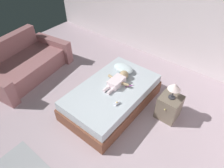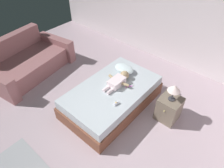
# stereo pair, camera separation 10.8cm
# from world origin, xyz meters

# --- Properties ---
(ground_plane) EXTENTS (8.00, 8.00, 0.00)m
(ground_plane) POSITION_xyz_m (0.00, 0.00, 0.00)
(ground_plane) COLOR #B09AA4
(wall_behind_bed) EXTENTS (8.00, 0.12, 2.66)m
(wall_behind_bed) POSITION_xyz_m (0.00, 3.00, 1.33)
(wall_behind_bed) COLOR silver
(wall_behind_bed) RESTS_ON ground_plane
(bed) EXTENTS (1.15, 1.95, 0.47)m
(bed) POSITION_xyz_m (-0.19, 0.77, 0.23)
(bed) COLOR brown
(bed) RESTS_ON ground_plane
(pillow) EXTENTS (0.44, 0.28, 0.14)m
(pillow) POSITION_xyz_m (-0.33, 1.34, 0.54)
(pillow) COLOR silver
(pillow) RESTS_ON bed
(baby) EXTENTS (0.49, 0.65, 0.18)m
(baby) POSITION_xyz_m (-0.18, 0.97, 0.54)
(baby) COLOR white
(baby) RESTS_ON bed
(toothbrush) EXTENTS (0.10, 0.14, 0.02)m
(toothbrush) POSITION_xyz_m (0.04, 1.03, 0.47)
(toothbrush) COLOR #B93BAC
(toothbrush) RESTS_ON bed
(couch) EXTENTS (1.43, 2.09, 0.86)m
(couch) POSITION_xyz_m (-2.48, 0.30, 0.28)
(couch) COLOR #956062
(couch) RESTS_ON ground_plane
(nightstand) EXTENTS (0.38, 0.41, 0.50)m
(nightstand) POSITION_xyz_m (0.82, 1.21, 0.25)
(nightstand) COLOR #6E6151
(nightstand) RESTS_ON ground_plane
(lamp) EXTENTS (0.23, 0.23, 0.32)m
(lamp) POSITION_xyz_m (0.82, 1.21, 0.75)
(lamp) COLOR #333338
(lamp) RESTS_ON nightstand
(baby_bottle) EXTENTS (0.07, 0.11, 0.07)m
(baby_bottle) POSITION_xyz_m (0.14, 0.50, 0.50)
(baby_bottle) COLOR white
(baby_bottle) RESTS_ON bed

